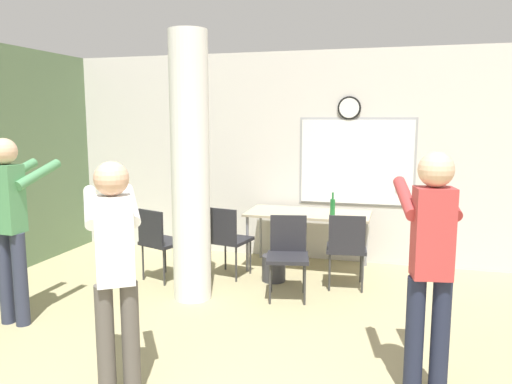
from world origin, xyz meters
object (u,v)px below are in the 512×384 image
(chair_table_right, at_px, (346,245))
(person_playing_front, at_px, (115,263))
(person_watching_back, at_px, (11,216))
(folding_table, at_px, (308,216))
(person_playing_side, at_px, (430,256))
(chair_table_left, at_px, (227,236))
(chair_near_pillar, at_px, (159,239))
(bottle_on_table, at_px, (333,206))
(chair_table_front, at_px, (288,250))

(chair_table_right, relative_size, person_playing_front, 0.53)
(chair_table_right, height_order, person_watching_back, person_watching_back)
(folding_table, bearing_deg, person_playing_side, -64.61)
(chair_table_left, bearing_deg, folding_table, 35.34)
(chair_near_pillar, bearing_deg, chair_table_right, 7.83)
(chair_near_pillar, xyz_separation_m, person_playing_side, (2.90, -1.77, 0.49))
(person_playing_front, bearing_deg, bottle_on_table, 71.98)
(chair_table_front, bearing_deg, chair_table_left, 152.34)
(chair_table_left, xyz_separation_m, chair_table_right, (1.42, -0.03, 0.00))
(folding_table, xyz_separation_m, bottle_on_table, (0.32, -0.10, 0.16))
(chair_table_right, xyz_separation_m, person_playing_front, (-1.28, -2.68, 0.46))
(chair_table_left, height_order, chair_table_right, same)
(chair_table_front, height_order, chair_near_pillar, same)
(folding_table, bearing_deg, chair_table_left, -144.66)
(chair_table_left, xyz_separation_m, chair_table_front, (0.84, -0.44, 0.00))
(chair_table_right, height_order, chair_near_pillar, same)
(chair_table_front, bearing_deg, person_watching_back, -149.02)
(person_watching_back, bearing_deg, person_playing_side, -4.32)
(chair_table_front, relative_size, person_playing_front, 0.53)
(chair_table_left, bearing_deg, chair_near_pillar, -155.82)
(bottle_on_table, bearing_deg, chair_table_right, -67.42)
(chair_table_front, distance_m, person_watching_back, 2.74)
(chair_table_left, relative_size, person_playing_front, 0.53)
(bottle_on_table, bearing_deg, chair_table_front, -110.45)
(folding_table, height_order, person_playing_front, person_playing_front)
(chair_table_left, height_order, chair_near_pillar, same)
(person_playing_side, bearing_deg, chair_table_front, 128.68)
(chair_table_right, height_order, person_playing_front, person_playing_front)
(bottle_on_table, distance_m, person_playing_side, 2.80)
(chair_table_left, relative_size, person_watching_back, 0.50)
(person_playing_side, bearing_deg, folding_table, 115.39)
(chair_table_right, relative_size, person_playing_side, 0.51)
(folding_table, relative_size, person_playing_side, 0.91)
(chair_table_front, bearing_deg, chair_table_right, 34.69)
(chair_near_pillar, bearing_deg, chair_table_left, 24.18)
(bottle_on_table, xyz_separation_m, person_playing_side, (0.97, -2.62, 0.16))
(chair_table_right, height_order, chair_table_front, same)
(folding_table, height_order, chair_table_front, chair_table_front)
(person_playing_front, bearing_deg, person_playing_side, 16.80)
(person_playing_side, relative_size, person_watching_back, 0.98)
(chair_table_front, relative_size, chair_near_pillar, 1.00)
(folding_table, distance_m, chair_table_right, 0.87)
(chair_table_left, bearing_deg, person_watching_back, -128.92)
(folding_table, height_order, bottle_on_table, bottle_on_table)
(person_watching_back, bearing_deg, chair_table_front, 30.98)
(person_playing_front, bearing_deg, person_watching_back, 151.26)
(person_playing_side, bearing_deg, chair_table_right, 109.82)
(chair_near_pillar, bearing_deg, person_watching_back, -116.32)
(chair_table_left, height_order, person_watching_back, person_watching_back)
(bottle_on_table, relative_size, chair_table_left, 0.32)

